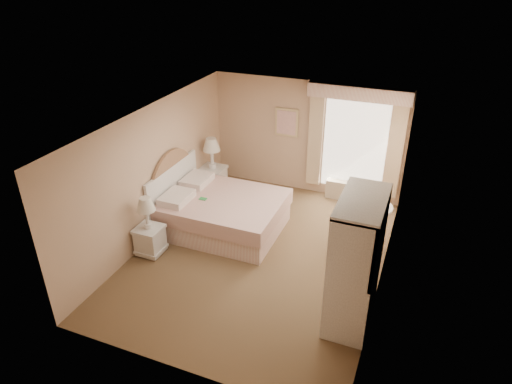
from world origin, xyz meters
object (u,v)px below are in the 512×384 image
at_px(nightstand_near, 149,233).
at_px(cafe_chair, 347,220).
at_px(bed, 217,211).
at_px(round_table, 373,217).
at_px(nightstand_far, 213,173).
at_px(armoire, 355,272).

height_order(nightstand_near, cafe_chair, nightstand_near).
bearing_deg(bed, round_table, 14.35).
bearing_deg(nightstand_far, cafe_chair, -15.23).
height_order(bed, nightstand_near, bed).
distance_m(round_table, armoire, 2.25).
height_order(nightstand_near, round_table, nightstand_near).
relative_size(round_table, armoire, 0.35).
relative_size(nightstand_near, armoire, 0.56).
relative_size(nightstand_far, round_table, 1.81).
height_order(nightstand_near, nightstand_far, nightstand_far).
xyz_separation_m(bed, nightstand_near, (-0.73, -1.21, 0.04)).
distance_m(nightstand_far, armoire, 4.61).
xyz_separation_m(bed, cafe_chair, (2.45, 0.43, 0.10)).
height_order(cafe_chair, armoire, armoire).
xyz_separation_m(bed, nightstand_far, (-0.73, 1.29, 0.10)).
distance_m(bed, round_table, 2.96).
bearing_deg(armoire, round_table, 91.63).
bearing_deg(round_table, cafe_chair, -144.05).
height_order(nightstand_far, cafe_chair, nightstand_far).
distance_m(bed, nightstand_far, 1.49).
relative_size(cafe_chair, armoire, 0.42).
bearing_deg(nightstand_near, nightstand_far, 90.00).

